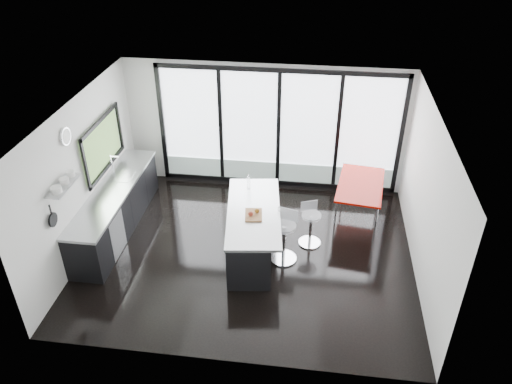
# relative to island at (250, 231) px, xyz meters

# --- Properties ---
(floor) EXTENTS (6.00, 5.00, 0.00)m
(floor) POSITION_rel_island_xyz_m (-0.02, -0.04, -0.46)
(floor) COLOR black
(floor) RESTS_ON ground
(ceiling) EXTENTS (6.00, 5.00, 0.00)m
(ceiling) POSITION_rel_island_xyz_m (-0.02, -0.04, 2.34)
(ceiling) COLOR white
(ceiling) RESTS_ON wall_back
(wall_back) EXTENTS (6.00, 0.09, 2.80)m
(wall_back) POSITION_rel_island_xyz_m (0.25, 2.42, 0.81)
(wall_back) COLOR silver
(wall_back) RESTS_ON ground
(wall_front) EXTENTS (6.00, 0.00, 2.80)m
(wall_front) POSITION_rel_island_xyz_m (-0.02, -2.54, 0.94)
(wall_front) COLOR silver
(wall_front) RESTS_ON ground
(wall_left) EXTENTS (0.26, 5.00, 2.80)m
(wall_left) POSITION_rel_island_xyz_m (-2.99, 0.23, 1.10)
(wall_left) COLOR silver
(wall_left) RESTS_ON ground
(wall_right) EXTENTS (0.00, 5.00, 2.80)m
(wall_right) POSITION_rel_island_xyz_m (2.98, -0.04, 0.94)
(wall_right) COLOR silver
(wall_right) RESTS_ON ground
(counter_cabinets) EXTENTS (0.69, 3.24, 1.36)m
(counter_cabinets) POSITION_rel_island_xyz_m (-2.69, 0.36, 0.00)
(counter_cabinets) COLOR black
(counter_cabinets) RESTS_ON floor
(island) EXTENTS (1.22, 2.33, 1.18)m
(island) POSITION_rel_island_xyz_m (0.00, 0.00, 0.00)
(island) COLOR black
(island) RESTS_ON floor
(bar_stool_near) EXTENTS (0.60, 0.60, 0.78)m
(bar_stool_near) POSITION_rel_island_xyz_m (0.64, -0.16, -0.07)
(bar_stool_near) COLOR silver
(bar_stool_near) RESTS_ON floor
(bar_stool_far) EXTENTS (0.55, 0.55, 0.67)m
(bar_stool_far) POSITION_rel_island_xyz_m (1.10, 0.38, -0.13)
(bar_stool_far) COLOR silver
(bar_stool_far) RESTS_ON floor
(red_table) EXTENTS (1.05, 1.61, 0.81)m
(red_table) POSITION_rel_island_xyz_m (2.03, 1.36, -0.06)
(red_table) COLOR #970800
(red_table) RESTS_ON floor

